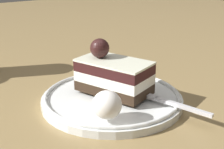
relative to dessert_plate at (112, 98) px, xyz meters
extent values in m
plane|color=olive|center=(-0.03, 0.02, -0.01)|extent=(2.40, 2.40, 0.00)
cylinder|color=white|center=(0.00, 0.00, 0.00)|extent=(0.21, 0.21, 0.01)
torus|color=white|center=(0.00, 0.00, 0.00)|extent=(0.20, 0.20, 0.01)
cube|color=#2F2014|center=(0.01, 0.00, 0.02)|extent=(0.09, 0.12, 0.02)
cube|color=white|center=(0.01, 0.00, 0.03)|extent=(0.09, 0.12, 0.02)
cube|color=black|center=(0.01, 0.00, 0.05)|extent=(0.09, 0.12, 0.02)
cube|color=white|center=(0.01, 0.00, 0.06)|extent=(0.09, 0.12, 0.00)
sphere|color=#341818|center=(0.00, 0.03, 0.07)|extent=(0.03, 0.03, 0.03)
ellipsoid|color=white|center=(-0.05, -0.06, 0.03)|extent=(0.04, 0.04, 0.04)
cube|color=silver|center=(0.05, -0.10, 0.01)|extent=(0.03, 0.08, 0.00)
cube|color=silver|center=(0.04, -0.05, 0.01)|extent=(0.01, 0.02, 0.00)
cube|color=silver|center=(0.04, -0.03, 0.01)|extent=(0.01, 0.03, 0.00)
cube|color=silver|center=(0.03, -0.03, 0.01)|extent=(0.01, 0.03, 0.00)
cube|color=silver|center=(0.03, -0.03, 0.01)|extent=(0.01, 0.03, 0.00)
cube|color=silver|center=(0.03, -0.03, 0.01)|extent=(0.01, 0.03, 0.00)
camera|label=1|loc=(-0.26, -0.36, 0.20)|focal=51.87mm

